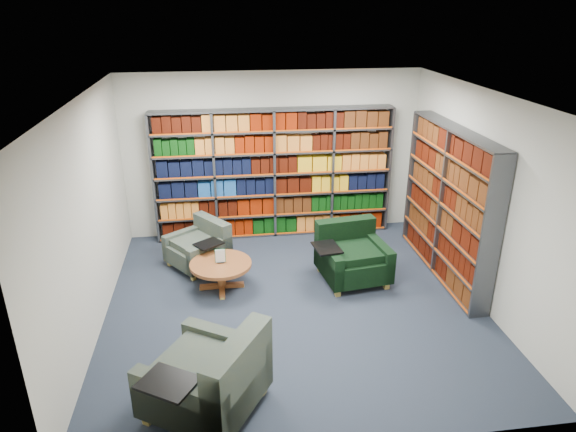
{
  "coord_description": "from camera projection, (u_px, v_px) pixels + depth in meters",
  "views": [
    {
      "loc": [
        -0.91,
        -5.93,
        3.81
      ],
      "look_at": [
        0.0,
        0.6,
        1.05
      ],
      "focal_mm": 32.0,
      "sensor_mm": 36.0,
      "label": 1
    }
  ],
  "objects": [
    {
      "name": "room_shell",
      "position": [
        295.0,
        209.0,
        6.47
      ],
      "size": [
        5.02,
        5.02,
        2.82
      ],
      "color": "#1B1F31",
      "rests_on": "ground"
    },
    {
      "name": "bookshelf_back",
      "position": [
        274.0,
        174.0,
        8.72
      ],
      "size": [
        4.0,
        0.28,
        2.2
      ],
      "color": "#47494F",
      "rests_on": "ground"
    },
    {
      "name": "bookshelf_right",
      "position": [
        448.0,
        204.0,
        7.43
      ],
      "size": [
        0.28,
        2.5,
        2.2
      ],
      "color": "#47494F",
      "rests_on": "ground"
    },
    {
      "name": "coffee_table",
      "position": [
        221.0,
        268.0,
        7.26
      ],
      "size": [
        0.87,
        0.87,
        0.61
      ],
      "color": "brown",
      "rests_on": "ground"
    },
    {
      "name": "chair_teal_front",
      "position": [
        213.0,
        381.0,
        5.03
      ],
      "size": [
        1.39,
        1.39,
        0.92
      ],
      "color": "#0B1D30",
      "rests_on": "ground"
    },
    {
      "name": "chair_green_right",
      "position": [
        351.0,
        257.0,
        7.57
      ],
      "size": [
        1.14,
        1.02,
        0.83
      ],
      "color": "black",
      "rests_on": "ground"
    },
    {
      "name": "chair_teal_left",
      "position": [
        202.0,
        248.0,
        7.96
      ],
      "size": [
        1.09,
        1.1,
        0.71
      ],
      "color": "#0B1D30",
      "rests_on": "ground"
    }
  ]
}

